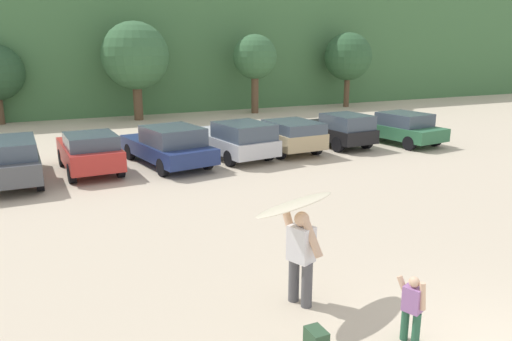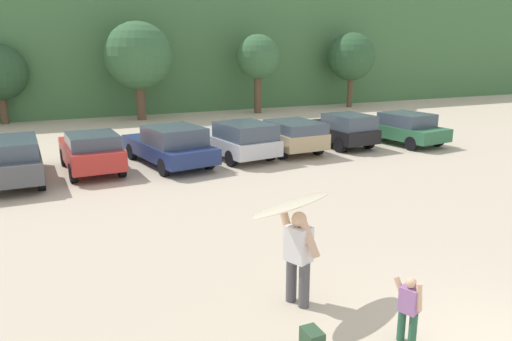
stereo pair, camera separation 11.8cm
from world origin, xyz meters
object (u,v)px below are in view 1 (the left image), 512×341
Objects in this scene: parked_car_silver at (233,139)px; person_child at (412,306)px; surfboard_cream at (296,204)px; person_adult at (301,253)px; parked_car_tan at (283,134)px; parked_car_red at (89,151)px; parked_car_black at (337,129)px; parked_car_navy at (169,145)px; parked_car_dark_gray at (8,159)px; parked_car_forest_green at (401,128)px.

parked_car_silver is 12.97m from person_child.
surfboard_cream reaches higher than person_child.
person_child is at bearing 98.57° from person_adult.
parked_car_tan is 12.65m from person_adult.
parked_car_silver is at bearing -121.03° from person_child.
parked_car_red is at bearing -96.72° from person_child.
person_adult reaches higher than parked_car_black.
parked_car_tan is 2.73m from parked_car_black.
person_child is at bearing -168.93° from parked_car_red.
parked_car_navy is 1.01× the size of parked_car_silver.
parked_car_dark_gray reaches higher than parked_car_black.
parked_car_silver is at bearing -95.57° from parked_car_navy.
parked_car_silver is 2.92× the size of person_adult.
parked_car_black is (2.73, -0.03, 0.01)m from parked_car_tan.
parked_car_silver is at bearing 88.34° from parked_car_black.
parked_car_dark_gray is 11.62m from person_adult.
parked_car_dark_gray is at bearing 82.32° from parked_car_forest_green.
surfboard_cream is (-1.00, 1.78, 1.19)m from person_child.
parked_car_red is 13.56m from parked_car_forest_green.
parked_car_red is 5.48m from parked_car_silver.
parked_car_navy is (5.34, 0.26, -0.05)m from parked_car_dark_gray.
parked_car_forest_green is at bearing -101.70° from parked_car_silver.
parked_car_silver is 8.08m from parked_car_forest_green.
person_adult is at bearing -157.49° from parked_car_dark_gray.
parked_car_navy is 2.69m from parked_car_silver.
parked_car_silver is at bearing -127.12° from person_adult.
parked_car_navy is 5.06m from parked_car_tan.
parked_car_navy is 2.56× the size of surfboard_cream.
parked_car_navy reaches higher than parked_car_black.
person_adult is 0.87× the size of surfboard_cream.
parked_car_dark_gray is 2.78× the size of person_adult.
parked_car_red is at bearing 80.63° from parked_car_forest_green.
surfboard_cream reaches higher than parked_car_silver.
parked_car_navy is at bearing -115.64° from surfboard_cream.
surfboard_cream is at bearing -76.76° from person_adult.
person_adult is (-5.67, -11.30, 0.19)m from parked_car_tan.
parked_car_dark_gray reaches higher than parked_car_navy.
person_adult reaches higher than parked_car_dark_gray.
parked_car_red is 2.39× the size of person_adult.
parked_car_black is at bearing -147.17° from person_adult.
parked_car_navy is at bearing 91.89° from parked_car_tan.
person_child is (-10.44, -12.22, -0.14)m from parked_car_forest_green.
parked_car_forest_green is at bearing -91.72° from parked_car_dark_gray.
parked_car_black reaches higher than parked_car_tan.
surfboard_cream reaches higher than parked_car_red.
person_child is 2.36m from surfboard_cream.
surfboard_cream is (-5.74, -11.20, 1.03)m from parked_car_tan.
parked_car_dark_gray is 16.09m from parked_car_forest_green.
parked_car_red is at bearing 89.22° from parked_car_tan.
parked_car_tan is 1.07× the size of parked_car_forest_green.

